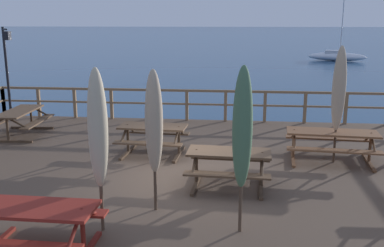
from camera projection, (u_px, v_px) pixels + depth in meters
name	position (u px, v px, depth m)	size (l,w,h in m)	color
ground_plane	(188.00, 209.00, 10.07)	(600.00, 600.00, 0.00)	navy
wooden_deck	(188.00, 192.00, 9.97)	(15.06, 11.39, 0.83)	brown
railing_waterside_far	(206.00, 100.00, 15.08)	(14.86, 0.10, 1.09)	brown
picnic_table_front_left	(153.00, 134.00, 11.32)	(1.80, 1.49, 0.78)	brown
picnic_table_front_right	(20.00, 117.00, 13.20)	(1.49, 2.06, 0.78)	brown
picnic_table_back_left	(34.00, 220.00, 6.41)	(1.85, 1.42, 0.78)	maroon
picnic_table_mid_centre	(229.00, 161.00, 9.12)	(1.78, 1.47, 0.78)	brown
picnic_table_mid_right	(332.00, 139.00, 10.72)	(2.28, 1.57, 0.78)	brown
patio_umbrella_tall_front	(242.00, 129.00, 6.85)	(0.32, 0.32, 2.75)	#4C3828
patio_umbrella_tall_back_right	(154.00, 122.00, 7.70)	(0.32, 0.32, 2.60)	#4C3828
patio_umbrella_short_back	(98.00, 130.00, 6.90)	(0.32, 0.32, 2.72)	#4C3828
patio_umbrella_short_front	(339.00, 89.00, 10.38)	(0.32, 0.32, 2.85)	#4C3828
lamp_post_hooked	(7.00, 60.00, 14.76)	(0.50, 0.57, 3.20)	black
sailboat_distant	(337.00, 56.00, 46.82)	(6.23, 3.29, 7.72)	silver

